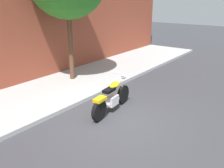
{
  "coord_description": "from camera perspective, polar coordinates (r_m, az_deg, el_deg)",
  "views": [
    {
      "loc": [
        -5.52,
        -4.07,
        3.6
      ],
      "look_at": [
        0.46,
        0.42,
        0.96
      ],
      "focal_mm": 39.41,
      "sensor_mm": 36.0,
      "label": 1
    }
  ],
  "objects": [
    {
      "name": "ground_plane",
      "position": [
        7.74,
        0.48,
        -8.28
      ],
      "size": [
        60.0,
        60.0,
        0.0
      ],
      "primitive_type": "plane",
      "color": "#38383D"
    },
    {
      "name": "sidewalk",
      "position": [
        9.87,
        -15.18,
        -2.26
      ],
      "size": [
        23.03,
        3.31,
        0.14
      ],
      "primitive_type": "cube",
      "color": "#ACACAC",
      "rests_on": "ground"
    },
    {
      "name": "motorcycle",
      "position": [
        8.1,
        -0.03,
        -3.26
      ],
      "size": [
        2.22,
        0.7,
        1.17
      ],
      "color": "black",
      "rests_on": "ground"
    }
  ]
}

